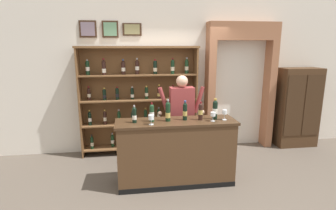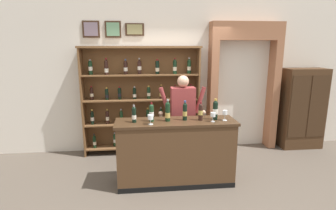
{
  "view_description": "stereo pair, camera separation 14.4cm",
  "coord_description": "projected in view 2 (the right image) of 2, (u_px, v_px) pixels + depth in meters",
  "views": [
    {
      "loc": [
        -0.65,
        -3.87,
        2.16
      ],
      "look_at": [
        -0.08,
        0.11,
        1.26
      ],
      "focal_mm": 28.53,
      "sensor_mm": 36.0,
      "label": 1
    },
    {
      "loc": [
        -0.51,
        -3.89,
        2.16
      ],
      "look_at": [
        -0.08,
        0.11,
        1.26
      ],
      "focal_mm": 28.53,
      "sensor_mm": 36.0,
      "label": 2
    }
  ],
  "objects": [
    {
      "name": "wine_glass_center",
      "position": [
        225.0,
        113.0,
        4.07
      ],
      "size": [
        0.07,
        0.07,
        0.16
      ],
      "color": "silver",
      "rests_on": "tasting_counter"
    },
    {
      "name": "side_cabinet",
      "position": [
        302.0,
        108.0,
        5.65
      ],
      "size": [
        0.86,
        0.44,
        1.69
      ],
      "color": "#422B19",
      "rests_on": "ground"
    },
    {
      "name": "shopkeeper",
      "position": [
        183.0,
        111.0,
        4.64
      ],
      "size": [
        0.83,
        0.22,
        1.66
      ],
      "color": "#2D3347",
      "rests_on": "ground"
    },
    {
      "name": "tasting_counter",
      "position": [
        176.0,
        152.0,
        4.18
      ],
      "size": [
        1.85,
        0.54,
        1.03
      ],
      "color": "#4C331E",
      "rests_on": "ground"
    },
    {
      "name": "tasting_bottle_bianco",
      "position": [
        215.0,
        110.0,
        4.11
      ],
      "size": [
        0.08,
        0.08,
        0.33
      ],
      "color": "black",
      "rests_on": "tasting_counter"
    },
    {
      "name": "tasting_bottle_prosecco",
      "position": [
        152.0,
        112.0,
        4.01
      ],
      "size": [
        0.07,
        0.07,
        0.29
      ],
      "color": "#19381E",
      "rests_on": "tasting_counter"
    },
    {
      "name": "wine_glass_left",
      "position": [
        150.0,
        118.0,
        3.87
      ],
      "size": [
        0.08,
        0.08,
        0.14
      ],
      "color": "silver",
      "rests_on": "tasting_counter"
    },
    {
      "name": "ground_plane",
      "position": [
        174.0,
        183.0,
        4.3
      ],
      "size": [
        14.0,
        14.0,
        0.02
      ],
      "primitive_type": "cube",
      "color": "brown"
    },
    {
      "name": "archway_doorway",
      "position": [
        242.0,
        77.0,
        5.56
      ],
      "size": [
        1.45,
        0.45,
        2.61
      ],
      "color": "#9E6647",
      "rests_on": "ground"
    },
    {
      "name": "tasting_bottle_rosso",
      "position": [
        168.0,
        112.0,
        4.02
      ],
      "size": [
        0.08,
        0.08,
        0.34
      ],
      "color": "black",
      "rests_on": "tasting_counter"
    },
    {
      "name": "tasting_bottle_riserva",
      "position": [
        201.0,
        111.0,
        4.07
      ],
      "size": [
        0.07,
        0.07,
        0.29
      ],
      "color": "black",
      "rests_on": "tasting_counter"
    },
    {
      "name": "tasting_bottle_super_tuscan",
      "position": [
        185.0,
        111.0,
        4.08
      ],
      "size": [
        0.07,
        0.07,
        0.31
      ],
      "color": "black",
      "rests_on": "tasting_counter"
    },
    {
      "name": "wine_shelf",
      "position": [
        141.0,
        97.0,
        5.32
      ],
      "size": [
        2.33,
        0.34,
        2.14
      ],
      "color": "brown",
      "rests_on": "ground"
    },
    {
      "name": "tasting_bottle_chianti",
      "position": [
        134.0,
        114.0,
        3.96
      ],
      "size": [
        0.07,
        0.07,
        0.27
      ],
      "color": "black",
      "rests_on": "tasting_counter"
    },
    {
      "name": "wine_glass_spare",
      "position": [
        213.0,
        115.0,
        4.01
      ],
      "size": [
        0.08,
        0.08,
        0.14
      ],
      "color": "silver",
      "rests_on": "tasting_counter"
    },
    {
      "name": "back_wall",
      "position": [
        164.0,
        73.0,
        5.49
      ],
      "size": [
        12.0,
        0.19,
        3.19
      ],
      "color": "silver",
      "rests_on": "ground"
    }
  ]
}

